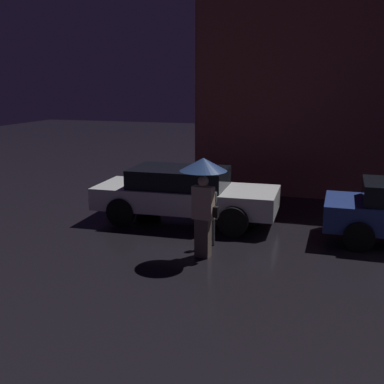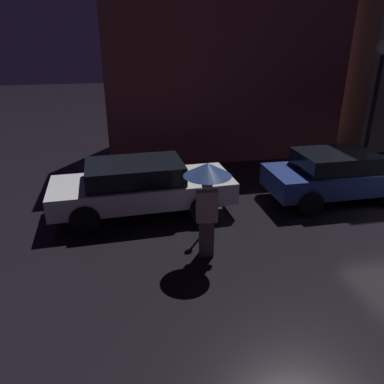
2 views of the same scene
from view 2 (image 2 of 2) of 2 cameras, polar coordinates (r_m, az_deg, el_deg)
name	(u,v)px [view 2 (image 2 of 2)]	position (r m, az deg, el deg)	size (l,w,h in m)	color
building_facade_left	(221,73)	(14.68, 4.41, 17.64)	(8.53, 3.00, 6.02)	brown
parked_car_white	(141,186)	(9.76, -7.81, 0.97)	(4.71, 1.99, 1.39)	silver
parked_car_blue	(337,174)	(11.26, 21.28, 2.51)	(4.00, 1.93, 1.39)	navy
pedestrian_with_umbrella	(207,187)	(7.43, 2.36, 0.83)	(0.96, 0.96, 2.07)	#66564C
parking_meter	(200,208)	(8.42, 1.30, -2.52)	(0.12, 0.10, 1.22)	#4C5154
street_lamp_near	(380,71)	(14.32, 26.73, 16.11)	(0.51, 0.51, 4.25)	black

